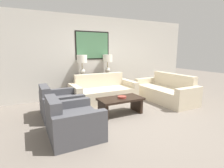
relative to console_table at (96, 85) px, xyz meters
The scene contains 11 objects.
ground_plane 2.32m from the console_table, 90.00° to the right, with size 20.00×20.00×0.00m, color slate.
back_wall 0.98m from the console_table, 90.00° to the left, with size 7.84×0.12×2.65m.
console_table is the anchor object (origin of this frame).
table_lamp_left 0.93m from the console_table, behind, with size 0.32×0.32×0.64m.
table_lamp_right 0.93m from the console_table, ahead, with size 0.32×0.32×0.64m.
couch_by_back_wall 0.64m from the console_table, 90.00° to the right, with size 1.96×0.89×0.82m.
couch_by_side 2.27m from the console_table, 39.41° to the right, with size 0.89×1.96×0.82m.
coffee_table 1.83m from the console_table, 92.89° to the right, with size 1.07×0.57×0.41m.
decorative_bowl 1.85m from the console_table, 91.94° to the right, with size 0.21×0.21×0.04m.
armchair_near_back_wall 1.91m from the console_table, 138.63° to the right, with size 0.89×0.98×0.75m.
armchair_near_camera 2.80m from the console_table, 120.70° to the right, with size 0.89×0.98×0.75m.
Camera 1 is at (-2.15, -3.07, 1.55)m, focal length 28.00 mm.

